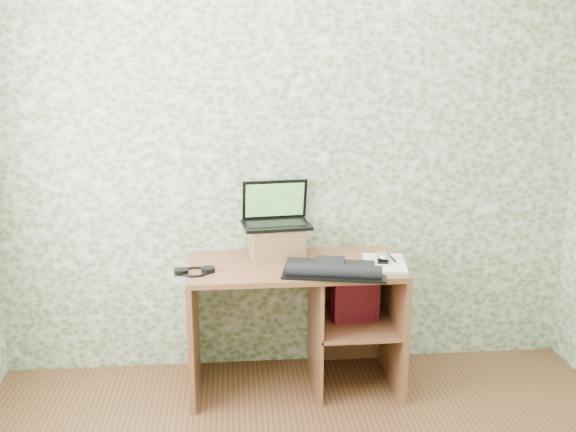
{
  "coord_description": "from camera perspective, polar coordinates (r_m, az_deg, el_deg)",
  "views": [
    {
      "loc": [
        -0.35,
        -2.0,
        1.9
      ],
      "look_at": [
        -0.05,
        1.39,
        1.04
      ],
      "focal_mm": 40.0,
      "sensor_mm": 36.0,
      "label": 1
    }
  ],
  "objects": [
    {
      "name": "pen",
      "position": [
        3.74,
        9.18,
        -3.64
      ],
      "size": [
        0.01,
        0.17,
        0.01
      ],
      "primitive_type": "cylinder",
      "rotation": [
        1.57,
        0.0,
        0.03
      ],
      "color": "black",
      "rests_on": "notepad"
    },
    {
      "name": "laptop",
      "position": [
        3.75,
        -1.11,
        0.12
      ],
      "size": [
        0.41,
        0.31,
        0.26
      ],
      "rotation": [
        0.0,
        0.0,
        0.11
      ],
      "color": "black",
      "rests_on": "riser"
    },
    {
      "name": "riser",
      "position": [
        3.75,
        -1.05,
        -2.28
      ],
      "size": [
        0.33,
        0.29,
        0.18
      ],
      "primitive_type": "cube",
      "rotation": [
        0.0,
        0.0,
        0.11
      ],
      "color": "brown",
      "rests_on": "desk"
    },
    {
      "name": "mouse",
      "position": [
        3.68,
        8.42,
        -3.69
      ],
      "size": [
        0.09,
        0.13,
        0.04
      ],
      "primitive_type": "ellipsoid",
      "rotation": [
        0.0,
        0.0,
        -0.19
      ],
      "color": "#B2B2B4",
      "rests_on": "notepad"
    },
    {
      "name": "notepad",
      "position": [
        3.67,
        8.57,
        -4.18
      ],
      "size": [
        0.27,
        0.36,
        0.02
      ],
      "primitive_type": "cube",
      "rotation": [
        0.0,
        0.0,
        -0.14
      ],
      "color": "white",
      "rests_on": "desk"
    },
    {
      "name": "wall_back",
      "position": [
        3.82,
        0.2,
        5.08
      ],
      "size": [
        3.5,
        0.0,
        3.5
      ],
      "primitive_type": "plane",
      "rotation": [
        1.57,
        0.0,
        0.0
      ],
      "color": "silver",
      "rests_on": "ground"
    },
    {
      "name": "desk",
      "position": [
        3.78,
        1.77,
        -7.96
      ],
      "size": [
        1.2,
        0.6,
        0.75
      ],
      "color": "brown",
      "rests_on": "floor"
    },
    {
      "name": "keyboard",
      "position": [
        3.48,
        3.9,
        -4.73
      ],
      "size": [
        0.57,
        0.38,
        0.08
      ],
      "rotation": [
        0.0,
        0.0,
        -0.21
      ],
      "color": "black",
      "rests_on": "desk"
    },
    {
      "name": "red_box",
      "position": [
        3.77,
        6.01,
        -6.94
      ],
      "size": [
        0.28,
        0.13,
        0.32
      ],
      "primitive_type": "cube",
      "rotation": [
        0.0,
        0.0,
        0.15
      ],
      "color": "maroon",
      "rests_on": "desk"
    },
    {
      "name": "headphones",
      "position": [
        3.53,
        -8.29,
        -4.88
      ],
      "size": [
        0.22,
        0.18,
        0.03
      ],
      "rotation": [
        0.0,
        0.0,
        0.12
      ],
      "color": "black",
      "rests_on": "desk"
    }
  ]
}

